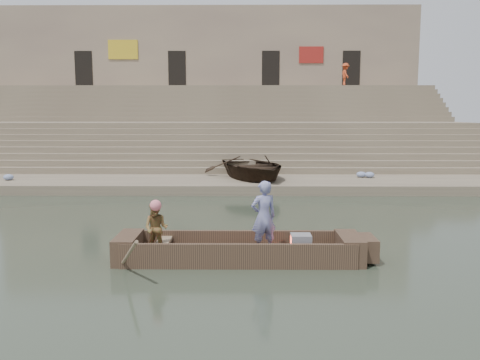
{
  "coord_description": "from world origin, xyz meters",
  "views": [
    {
      "loc": [
        3.06,
        -14.12,
        3.4
      ],
      "look_at": [
        2.92,
        0.57,
        1.4
      ],
      "focal_mm": 37.49,
      "sensor_mm": 36.0,
      "label": 1
    }
  ],
  "objects_px": {
    "main_rowboat": "(239,256)",
    "beached_rowboat": "(252,167)",
    "television": "(300,243)",
    "standing_man": "(264,217)",
    "pedestrian": "(345,75)",
    "rowing_man": "(156,228)"
  },
  "relations": [
    {
      "from": "standing_man",
      "to": "beached_rowboat",
      "type": "relative_size",
      "value": 0.33
    },
    {
      "from": "rowing_man",
      "to": "pedestrian",
      "type": "bearing_deg",
      "value": 80.4
    },
    {
      "from": "rowing_man",
      "to": "television",
      "type": "bearing_deg",
      "value": 13.85
    },
    {
      "from": "television",
      "to": "beached_rowboat",
      "type": "relative_size",
      "value": 0.09
    },
    {
      "from": "standing_man",
      "to": "pedestrian",
      "type": "distance_m",
      "value": 25.96
    },
    {
      "from": "main_rowboat",
      "to": "television",
      "type": "xyz_separation_m",
      "value": [
        1.42,
        0.0,
        0.31
      ]
    },
    {
      "from": "beached_rowboat",
      "to": "rowing_man",
      "type": "bearing_deg",
      "value": -120.11
    },
    {
      "from": "television",
      "to": "main_rowboat",
      "type": "bearing_deg",
      "value": 180.0
    },
    {
      "from": "standing_man",
      "to": "beached_rowboat",
      "type": "bearing_deg",
      "value": -110.07
    },
    {
      "from": "main_rowboat",
      "to": "beached_rowboat",
      "type": "distance_m",
      "value": 11.47
    },
    {
      "from": "beached_rowboat",
      "to": "pedestrian",
      "type": "height_order",
      "value": "pedestrian"
    },
    {
      "from": "main_rowboat",
      "to": "standing_man",
      "type": "bearing_deg",
      "value": -8.04
    },
    {
      "from": "rowing_man",
      "to": "beached_rowboat",
      "type": "distance_m",
      "value": 11.85
    },
    {
      "from": "pedestrian",
      "to": "television",
      "type": "bearing_deg",
      "value": 161.73
    },
    {
      "from": "standing_man",
      "to": "pedestrian",
      "type": "height_order",
      "value": "pedestrian"
    },
    {
      "from": "main_rowboat",
      "to": "beached_rowboat",
      "type": "height_order",
      "value": "beached_rowboat"
    },
    {
      "from": "main_rowboat",
      "to": "standing_man",
      "type": "distance_m",
      "value": 1.1
    },
    {
      "from": "rowing_man",
      "to": "pedestrian",
      "type": "xyz_separation_m",
      "value": [
        9.04,
        24.73,
        5.19
      ]
    },
    {
      "from": "main_rowboat",
      "to": "beached_rowboat",
      "type": "xyz_separation_m",
      "value": [
        0.47,
        11.43,
        0.81
      ]
    },
    {
      "from": "standing_man",
      "to": "rowing_man",
      "type": "relative_size",
      "value": 1.42
    },
    {
      "from": "rowing_man",
      "to": "television",
      "type": "xyz_separation_m",
      "value": [
        3.28,
        0.19,
        -0.38
      ]
    },
    {
      "from": "main_rowboat",
      "to": "rowing_man",
      "type": "distance_m",
      "value": 1.99
    }
  ]
}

